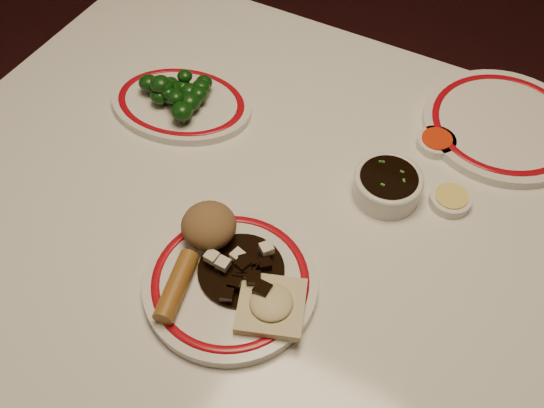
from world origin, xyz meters
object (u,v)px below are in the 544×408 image
(rice_mound, at_px, (209,225))
(broccoli_plate, at_px, (181,103))
(stirfry_heap, at_px, (243,271))
(dining_table, at_px, (287,247))
(soy_bowl, at_px, (387,186))
(spring_roll, at_px, (177,286))
(broccoli_pile, at_px, (177,93))
(main_plate, at_px, (231,283))
(fried_wonton, at_px, (271,305))

(rice_mound, distance_m, broccoli_plate, 0.30)
(broccoli_plate, bearing_deg, stirfry_heap, -42.97)
(dining_table, relative_size, soy_bowl, 11.61)
(spring_roll, bearing_deg, soy_bowl, 46.38)
(broccoli_pile, bearing_deg, main_plate, -45.36)
(main_plate, relative_size, broccoli_pile, 2.39)
(soy_bowl, bearing_deg, broccoli_plate, 178.05)
(dining_table, bearing_deg, soy_bowl, 41.82)
(main_plate, xyz_separation_m, stirfry_heap, (0.01, 0.02, 0.02))
(main_plate, xyz_separation_m, broccoli_plate, (-0.26, 0.27, -0.00))
(spring_roll, height_order, fried_wonton, spring_roll)
(broccoli_pile, distance_m, soy_bowl, 0.39)
(rice_mound, bearing_deg, soy_bowl, 47.54)
(main_plate, bearing_deg, soy_bowl, 63.32)
(main_plate, height_order, broccoli_pile, broccoli_pile)
(main_plate, relative_size, fried_wonton, 2.72)
(rice_mound, relative_size, soy_bowl, 0.76)
(broccoli_plate, bearing_deg, soy_bowl, -1.95)
(spring_roll, xyz_separation_m, broccoli_plate, (-0.20, 0.32, -0.02))
(rice_mound, bearing_deg, stirfry_heap, -23.48)
(main_plate, xyz_separation_m, broccoli_pile, (-0.26, 0.26, 0.03))
(spring_roll, relative_size, broccoli_pile, 0.81)
(spring_roll, xyz_separation_m, fried_wonton, (0.12, 0.04, -0.00))
(dining_table, relative_size, fried_wonton, 10.77)
(dining_table, bearing_deg, main_plate, -94.52)
(main_plate, xyz_separation_m, spring_roll, (-0.05, -0.05, 0.02))
(main_plate, distance_m, stirfry_heap, 0.03)
(rice_mound, bearing_deg, fried_wonton, -24.26)
(dining_table, bearing_deg, stirfry_heap, -89.94)
(rice_mound, distance_m, fried_wonton, 0.15)
(soy_bowl, bearing_deg, rice_mound, -132.46)
(rice_mound, height_order, broccoli_plate, rice_mound)
(spring_roll, height_order, soy_bowl, spring_roll)
(rice_mound, height_order, spring_roll, rice_mound)
(main_plate, bearing_deg, broccoli_plate, 134.01)
(main_plate, distance_m, soy_bowl, 0.28)
(dining_table, xyz_separation_m, soy_bowl, (0.12, 0.10, 0.11))
(main_plate, relative_size, soy_bowl, 2.93)
(dining_table, bearing_deg, broccoli_pile, 157.67)
(fried_wonton, bearing_deg, stirfry_heap, 154.77)
(spring_roll, height_order, broccoli_plate, spring_roll)
(rice_mound, relative_size, broccoli_plate, 0.28)
(stirfry_heap, distance_m, soy_bowl, 0.26)
(soy_bowl, bearing_deg, main_plate, -116.68)
(fried_wonton, relative_size, stirfry_heap, 0.93)
(main_plate, bearing_deg, fried_wonton, -9.57)
(fried_wonton, bearing_deg, main_plate, 170.43)
(main_plate, height_order, rice_mound, rice_mound)
(fried_wonton, relative_size, broccoli_plate, 0.40)
(dining_table, relative_size, broccoli_pile, 9.49)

